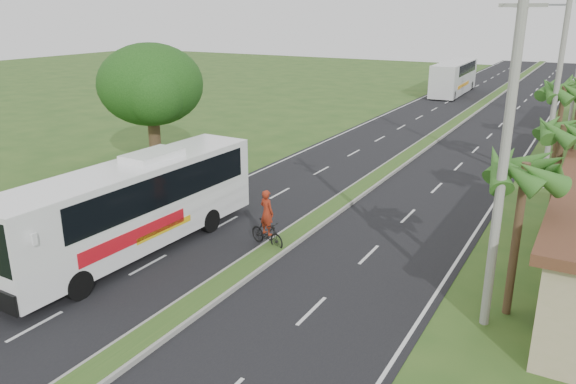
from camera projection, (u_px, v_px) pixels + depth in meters
The scene contains 14 objects.
ground at pixel (223, 286), 19.76m from camera, with size 180.00×180.00×0.00m, color #2D511D.
road_asphalt at pixel (404, 160), 36.33m from camera, with size 14.00×160.00×0.02m, color black.
median_strip at pixel (404, 158), 36.30m from camera, with size 1.20×160.00×0.18m.
lane_edge_left at pixel (312, 148), 39.45m from camera, with size 0.12×160.00×0.01m, color silver.
lane_edge_right at pixel (513, 174), 33.22m from camera, with size 0.12×160.00×0.01m, color silver.
palm_verge_a at pixel (525, 171), 16.59m from camera, with size 2.40×2.40×5.45m.
palm_verge_b at pixel (563, 130), 23.98m from camera, with size 2.40×2.40×5.05m.
palm_verge_c at pixel (564, 92), 29.82m from camera, with size 2.40×2.40×5.85m.
shade_tree at pixel (150, 87), 32.14m from camera, with size 6.30×6.00×7.54m.
utility_pole_a at pixel (506, 145), 15.70m from camera, with size 1.60×0.28×11.00m.
utility_pole_b at pixel (559, 71), 28.79m from camera, with size 3.20×0.28×12.00m.
coach_bus_main at pixel (135, 201), 21.94m from camera, with size 2.86×12.08×3.88m.
coach_bus_far at pixel (454, 76), 63.84m from camera, with size 3.01×12.41×3.60m.
motorcyclist at pixel (267, 227), 22.80m from camera, with size 1.96×1.06×2.44m.
Camera 1 is at (10.68, -14.35, 9.31)m, focal length 35.00 mm.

